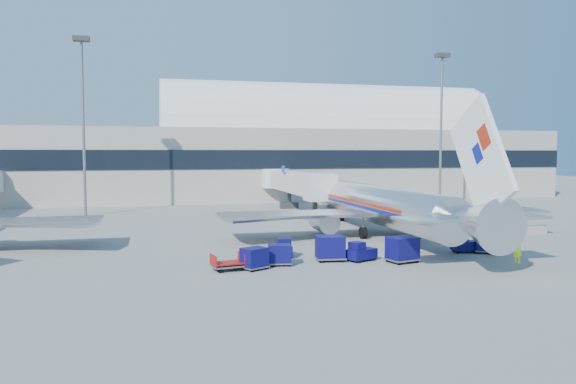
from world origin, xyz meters
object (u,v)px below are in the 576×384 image
object	(u,v)px
barrier_far	(532,230)
ramp_worker	(518,251)
airliner_main	(385,206)
barrier_near	(473,232)
tug_lead	(361,252)
cart_open_red	(228,265)
mast_west	(83,99)
cart_train_b	(279,254)
tug_left	(283,248)
cart_train_a	(330,248)
barrier_mid	(503,231)
cart_solo_near	(402,249)
mast_east	(441,107)
tug_right	(465,244)
cart_solo_far	(487,243)
cart_train_c	(254,258)
jetbridge_near	(293,182)

from	to	relation	value
barrier_far	ramp_worker	size ratio (longest dim) A/B	1.66
airliner_main	barrier_near	size ratio (longest dim) A/B	12.42
tug_lead	cart_open_red	bearing A→B (deg)	161.38
mast_west	cart_train_b	world-z (taller)	mast_west
tug_left	cart_train_a	distance (m)	3.90
tug_lead	ramp_worker	bearing A→B (deg)	-41.23
barrier_mid	cart_solo_near	size ratio (longest dim) A/B	1.21
barrier_far	cart_solo_near	distance (m)	21.12
barrier_near	cart_open_red	size ratio (longest dim) A/B	1.26
mast_east	tug_right	bearing A→B (deg)	-116.04
cart_solo_far	cart_train_c	bearing A→B (deg)	-142.65
jetbridge_near	mast_west	xyz separation A→B (m)	(-27.60, -0.81, 10.86)
mast_east	barrier_near	xyz separation A→B (m)	(-12.00, -28.00, -14.34)
mast_west	cart_train_c	xyz separation A→B (m)	(14.95, -37.79, -13.98)
airliner_main	mast_east	bearing A→B (deg)	51.89
cart_train_a	cart_train_c	size ratio (longest dim) A/B	1.07
cart_solo_near	cart_solo_far	size ratio (longest dim) A/B	1.12
jetbridge_near	cart_open_red	size ratio (longest dim) A/B	11.55
tug_left	mast_west	bearing A→B (deg)	33.91
barrier_near	cart_train_c	distance (m)	25.04
cart_train_b	cart_train_c	bearing A→B (deg)	-145.22
cart_solo_far	ramp_worker	size ratio (longest dim) A/B	1.23
barrier_near	barrier_mid	distance (m)	3.30
mast_east	tug_lead	bearing A→B (deg)	-126.17
mast_east	cart_solo_far	bearing A→B (deg)	-113.62
barrier_near	tug_left	xyz separation A→B (m)	(-20.01, -5.63, 0.25)
cart_solo_near	mast_east	bearing A→B (deg)	42.96
barrier_mid	tug_left	bearing A→B (deg)	-166.42
mast_east	barrier_near	distance (m)	33.67
jetbridge_near	ramp_worker	world-z (taller)	jetbridge_near
mast_west	cart_solo_far	bearing A→B (deg)	-46.42
tug_right	cart_solo_far	xyz separation A→B (m)	(1.47, -0.77, 0.15)
cart_train_c	airliner_main	bearing A→B (deg)	9.81
tug_left	cart_train_c	world-z (taller)	tug_left
cart_solo_far	ramp_worker	distance (m)	4.01
tug_lead	cart_solo_far	size ratio (longest dim) A/B	1.14
mast_west	cart_open_red	world-z (taller)	mast_west
barrier_mid	tug_right	xyz separation A→B (m)	(-8.51, -7.22, 0.24)
mast_east	ramp_worker	xyz separation A→B (m)	(-15.86, -40.01, -13.89)
mast_west	barrier_mid	bearing A→B (deg)	-34.14
tug_lead	barrier_near	bearing A→B (deg)	6.09
tug_left	cart_solo_far	world-z (taller)	cart_solo_far
cart_train_a	cart_train_b	world-z (taller)	cart_train_a
tug_left	tug_lead	bearing A→B (deg)	-114.42
mast_east	barrier_mid	distance (m)	32.64
cart_solo_near	ramp_worker	bearing A→B (deg)	-28.96
mast_west	tug_left	distance (m)	40.66
cart_train_b	cart_solo_far	world-z (taller)	cart_solo_far
mast_west	cart_open_red	size ratio (longest dim) A/B	9.49
airliner_main	barrier_mid	bearing A→B (deg)	-12.50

